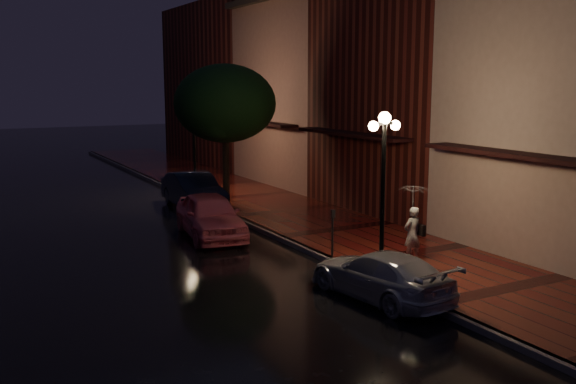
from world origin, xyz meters
TOP-DOWN VIEW (x-y plane):
  - ground at (0.00, 0.00)m, footprint 120.00×120.00m
  - sidewalk at (2.25, 0.00)m, footprint 4.50×60.00m
  - curb at (0.00, 0.00)m, footprint 0.25×60.00m
  - storefront_mid at (7.00, 2.00)m, footprint 5.00×8.00m
  - storefront_far at (7.00, 10.00)m, footprint 5.00×8.00m
  - storefront_extra at (7.00, 20.00)m, footprint 5.00×12.00m
  - streetlamp_near at (0.35, -5.00)m, footprint 0.96×0.36m
  - streetlamp_far at (0.35, 9.00)m, footprint 0.96×0.36m
  - street_tree at (0.61, 5.99)m, footprint 4.16×4.16m
  - pink_car at (-1.88, 1.61)m, footprint 2.36×4.60m
  - navy_car at (-0.60, 6.65)m, footprint 1.69×4.52m
  - silver_car at (-0.60, -6.24)m, footprint 2.10×4.20m
  - woman_with_umbrella at (1.84, -4.45)m, footprint 0.92×0.94m
  - parking_meter at (0.15, -2.90)m, footprint 0.13×0.10m

SIDE VIEW (x-z plane):
  - ground at x=0.00m, z-range 0.00..0.00m
  - sidewalk at x=2.25m, z-range 0.00..0.15m
  - curb at x=0.00m, z-range 0.00..0.15m
  - silver_car at x=-0.60m, z-range 0.00..1.17m
  - navy_car at x=-0.60m, z-range 0.00..1.48m
  - pink_car at x=-1.88m, z-range 0.00..1.50m
  - parking_meter at x=0.15m, z-range 0.30..1.69m
  - woman_with_umbrella at x=1.84m, z-range 0.51..2.73m
  - streetlamp_near at x=0.35m, z-range 0.45..4.76m
  - streetlamp_far at x=0.35m, z-range 0.45..4.76m
  - street_tree at x=0.61m, z-range 1.34..7.14m
  - storefront_far at x=7.00m, z-range 0.00..9.00m
  - storefront_extra at x=7.00m, z-range 0.00..10.00m
  - storefront_mid at x=7.00m, z-range 0.00..11.00m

